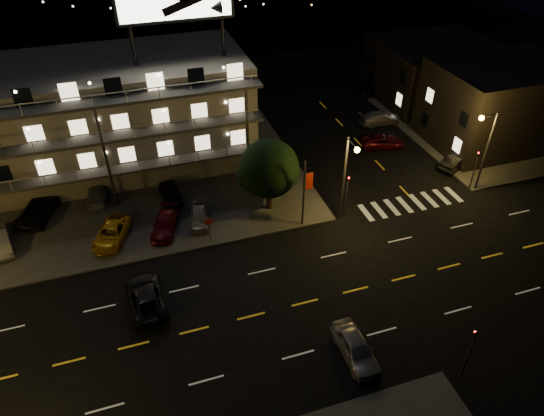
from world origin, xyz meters
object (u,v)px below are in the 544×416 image
object	(u,v)px
lot_car_7	(97,193)
road_car_west	(145,296)
side_car_0	(457,161)
lot_car_2	(111,233)
road_car_east	(356,348)
tree	(269,170)
lot_car_4	(199,216)

from	to	relation	value
lot_car_7	road_car_west	size ratio (longest dim) A/B	0.82
side_car_0	lot_car_7	bearing A→B (deg)	57.71
road_car_west	lot_car_2	bearing A→B (deg)	-79.89
lot_car_7	road_car_east	bearing A→B (deg)	126.18
lot_car_2	side_car_0	bearing A→B (deg)	23.32
side_car_0	tree	bearing A→B (deg)	68.74
road_car_east	road_car_west	world-z (taller)	road_car_east
lot_car_2	lot_car_7	distance (m)	6.35
road_car_east	road_car_west	size ratio (longest dim) A/B	0.83
side_car_0	lot_car_2	bearing A→B (deg)	68.06
tree	lot_car_2	world-z (taller)	tree
side_car_0	road_car_west	bearing A→B (deg)	81.80
lot_car_7	tree	bearing A→B (deg)	159.94
road_car_east	tree	bearing A→B (deg)	91.08
road_car_east	lot_car_7	bearing A→B (deg)	122.86
tree	side_car_0	xyz separation A→B (m)	(20.23, 0.90, -3.39)
tree	road_car_west	world-z (taller)	tree
tree	lot_car_7	bearing A→B (deg)	157.23
lot_car_2	lot_car_4	world-z (taller)	lot_car_2
tree	road_car_west	distance (m)	14.56
lot_car_2	tree	bearing A→B (deg)	22.30
tree	road_car_east	distance (m)	16.92
road_car_east	lot_car_4	bearing A→B (deg)	111.88
tree	lot_car_2	distance (m)	13.97
tree	lot_car_4	xyz separation A→B (m)	(-6.30, -0.18, -3.33)
lot_car_4	tree	bearing A→B (deg)	12.08
lot_car_7	lot_car_2	bearing A→B (deg)	101.08
lot_car_4	road_car_west	bearing A→B (deg)	-114.10
lot_car_4	lot_car_7	size ratio (longest dim) A/B	0.86
lot_car_7	road_car_west	bearing A→B (deg)	103.98
tree	lot_car_4	bearing A→B (deg)	-178.32
tree	lot_car_4	world-z (taller)	tree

